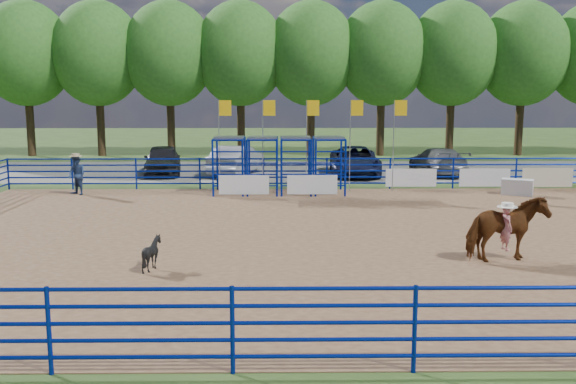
{
  "coord_description": "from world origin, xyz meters",
  "views": [
    {
      "loc": [
        -2.21,
        -20.04,
        4.64
      ],
      "look_at": [
        -1.95,
        1.0,
        1.3
      ],
      "focal_mm": 40.0,
      "sensor_mm": 36.0,
      "label": 1
    }
  ],
  "objects_px": {
    "car_c": "(355,161)",
    "calf": "(152,253)",
    "car_b": "(237,160)",
    "announcer_table": "(517,187)",
    "car_d": "(438,161)",
    "car_a": "(163,160)",
    "horse_and_rider": "(506,228)",
    "spectator_cowboy": "(77,175)"
  },
  "relations": [
    {
      "from": "car_a",
      "to": "car_b",
      "type": "height_order",
      "value": "car_a"
    },
    {
      "from": "horse_and_rider",
      "to": "car_d",
      "type": "distance_m",
      "value": 18.78
    },
    {
      "from": "spectator_cowboy",
      "to": "car_d",
      "type": "bearing_deg",
      "value": 21.58
    },
    {
      "from": "horse_and_rider",
      "to": "car_a",
      "type": "relative_size",
      "value": 0.48
    },
    {
      "from": "car_c",
      "to": "car_b",
      "type": "bearing_deg",
      "value": 179.77
    },
    {
      "from": "car_c",
      "to": "calf",
      "type": "bearing_deg",
      "value": -108.61
    },
    {
      "from": "car_c",
      "to": "car_a",
      "type": "bearing_deg",
      "value": -179.38
    },
    {
      "from": "spectator_cowboy",
      "to": "car_c",
      "type": "height_order",
      "value": "spectator_cowboy"
    },
    {
      "from": "spectator_cowboy",
      "to": "car_c",
      "type": "bearing_deg",
      "value": 26.75
    },
    {
      "from": "spectator_cowboy",
      "to": "car_d",
      "type": "xyz_separation_m",
      "value": [
        17.9,
        7.08,
        -0.19
      ]
    },
    {
      "from": "calf",
      "to": "spectator_cowboy",
      "type": "distance_m",
      "value": 13.47
    },
    {
      "from": "calf",
      "to": "car_d",
      "type": "height_order",
      "value": "car_d"
    },
    {
      "from": "calf",
      "to": "car_d",
      "type": "xyz_separation_m",
      "value": [
        12.17,
        19.26,
        0.29
      ]
    },
    {
      "from": "calf",
      "to": "car_a",
      "type": "bearing_deg",
      "value": -23.66
    },
    {
      "from": "announcer_table",
      "to": "car_a",
      "type": "bearing_deg",
      "value": 156.64
    },
    {
      "from": "announcer_table",
      "to": "car_c",
      "type": "distance_m",
      "value": 9.51
    },
    {
      "from": "spectator_cowboy",
      "to": "car_b",
      "type": "distance_m",
      "value": 9.68
    },
    {
      "from": "car_a",
      "to": "calf",
      "type": "bearing_deg",
      "value": -88.78
    },
    {
      "from": "spectator_cowboy",
      "to": "horse_and_rider",
      "type": "bearing_deg",
      "value": -37.12
    },
    {
      "from": "car_b",
      "to": "car_d",
      "type": "xyz_separation_m",
      "value": [
        11.23,
        0.07,
        -0.07
      ]
    },
    {
      "from": "car_d",
      "to": "car_c",
      "type": "bearing_deg",
      "value": -1.13
    },
    {
      "from": "car_b",
      "to": "car_c",
      "type": "distance_m",
      "value": 6.53
    },
    {
      "from": "announcer_table",
      "to": "car_c",
      "type": "height_order",
      "value": "car_c"
    },
    {
      "from": "horse_and_rider",
      "to": "car_a",
      "type": "distance_m",
      "value": 22.49
    },
    {
      "from": "car_a",
      "to": "car_d",
      "type": "bearing_deg",
      "value": -8.19
    },
    {
      "from": "horse_and_rider",
      "to": "car_c",
      "type": "distance_m",
      "value": 18.27
    },
    {
      "from": "car_c",
      "to": "car_d",
      "type": "height_order",
      "value": "car_c"
    },
    {
      "from": "car_d",
      "to": "car_b",
      "type": "bearing_deg",
      "value": -6.05
    },
    {
      "from": "horse_and_rider",
      "to": "car_c",
      "type": "height_order",
      "value": "horse_and_rider"
    },
    {
      "from": "announcer_table",
      "to": "car_d",
      "type": "xyz_separation_m",
      "value": [
        -1.76,
        7.38,
        0.37
      ]
    },
    {
      "from": "horse_and_rider",
      "to": "car_c",
      "type": "relative_size",
      "value": 0.41
    },
    {
      "from": "horse_and_rider",
      "to": "announcer_table",
      "type": "bearing_deg",
      "value": 68.32
    },
    {
      "from": "horse_and_rider",
      "to": "spectator_cowboy",
      "type": "distance_m",
      "value": 19.07
    },
    {
      "from": "horse_and_rider",
      "to": "car_b",
      "type": "height_order",
      "value": "horse_and_rider"
    },
    {
      "from": "spectator_cowboy",
      "to": "car_b",
      "type": "height_order",
      "value": "spectator_cowboy"
    },
    {
      "from": "spectator_cowboy",
      "to": "car_d",
      "type": "height_order",
      "value": "spectator_cowboy"
    },
    {
      "from": "announcer_table",
      "to": "horse_and_rider",
      "type": "bearing_deg",
      "value": -111.68
    },
    {
      "from": "car_a",
      "to": "car_b",
      "type": "xyz_separation_m",
      "value": [
        4.12,
        -0.07,
        -0.01
      ]
    },
    {
      "from": "horse_and_rider",
      "to": "car_b",
      "type": "xyz_separation_m",
      "value": [
        -8.54,
        18.52,
        -0.14
      ]
    },
    {
      "from": "calf",
      "to": "car_c",
      "type": "bearing_deg",
      "value": -54.64
    },
    {
      "from": "horse_and_rider",
      "to": "spectator_cowboy",
      "type": "relative_size",
      "value": 1.26
    },
    {
      "from": "horse_and_rider",
      "to": "calf",
      "type": "distance_m",
      "value": 9.51
    }
  ]
}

